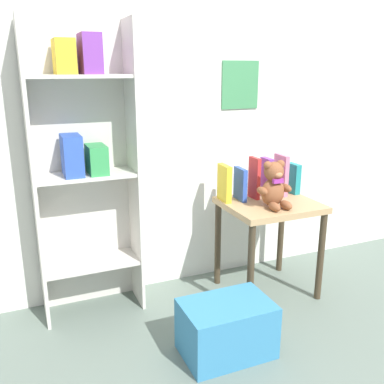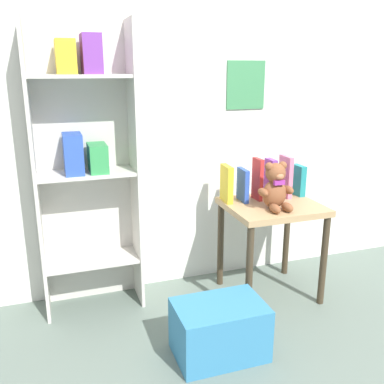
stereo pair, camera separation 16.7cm
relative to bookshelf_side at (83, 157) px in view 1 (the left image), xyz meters
The scene contains 11 objects.
wall_back 0.85m from the bookshelf_side, 10.77° to the left, with size 4.80×0.07×2.50m.
bookshelf_side is the anchor object (origin of this frame).
display_table 1.15m from the bookshelf_side, 13.17° to the right, with size 0.54×0.48×0.59m.
teddy_bear 1.08m from the bookshelf_side, 17.79° to the right, with size 0.21×0.19×0.27m.
book_standing_yellow 0.84m from the bookshelf_side, ahead, with size 0.03×0.14×0.22m, color gold.
book_standing_blue 0.93m from the bookshelf_side, ahead, with size 0.03×0.13×0.20m, color #2D51B7.
book_standing_red 1.02m from the bookshelf_side, ahead, with size 0.02×0.10×0.26m, color red.
book_standing_purple 1.12m from the bookshelf_side, ahead, with size 0.04×0.10×0.24m, color purple.
book_standing_pink 1.21m from the bookshelf_side, ahead, with size 0.03×0.13×0.26m, color #D17093.
book_standing_teal 1.31m from the bookshelf_side, ahead, with size 0.04×0.11×0.19m, color teal.
storage_bin 1.16m from the bookshelf_side, 53.10° to the right, with size 0.44×0.29×0.27m.
Camera 1 is at (-1.10, -1.08, 1.36)m, focal length 40.00 mm.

